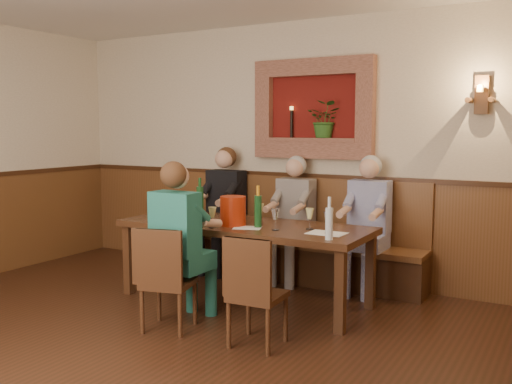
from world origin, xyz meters
TOP-DOWN VIEW (x-y plane):
  - ground_plane at (0.00, 0.00)m, footprint 6.00×6.00m
  - room_shell at (0.00, 0.00)m, footprint 6.04×6.04m
  - wainscoting at (0.00, -0.00)m, footprint 6.02×6.02m
  - wall_niche at (0.24, 2.94)m, footprint 1.36×0.30m
  - wall_sconce at (1.90, 2.93)m, footprint 0.25×0.20m
  - dining_table at (0.00, 1.85)m, footprint 2.40×0.90m
  - bench at (0.00, 2.79)m, footprint 3.00×0.45m
  - chair_near_left at (-0.14, 0.87)m, footprint 0.47×0.47m
  - chair_near_right at (0.67, 0.93)m, footprint 0.40×0.40m
  - person_bench_left at (-0.80, 2.69)m, footprint 0.42×0.52m
  - person_bench_mid at (0.09, 2.69)m, footprint 0.39×0.48m
  - person_bench_right at (0.91, 2.69)m, footprint 0.40×0.49m
  - person_chair_front at (-0.14, 1.07)m, footprint 0.40×0.49m
  - spittoon_bucket at (-0.04, 1.71)m, footprint 0.29×0.29m
  - wine_bottle_green_a at (0.22, 1.73)m, footprint 0.09×0.09m
  - wine_bottle_green_b at (-0.63, 2.02)m, footprint 0.09×0.09m
  - water_bottle at (0.99, 1.53)m, footprint 0.08×0.08m
  - tasting_sheet_a at (-0.77, 1.71)m, footprint 0.30×0.23m
  - tasting_sheet_b at (0.15, 1.66)m, footprint 0.30×0.26m
  - tasting_sheet_c at (0.87, 1.77)m, footprint 0.32×0.23m
  - tasting_sheet_d at (-0.46, 1.57)m, footprint 0.28×0.21m
  - wine_glass_0 at (0.14, 1.90)m, footprint 0.08×0.08m
  - wine_glass_1 at (-0.12, 1.50)m, footprint 0.08×0.08m
  - wine_glass_2 at (-0.90, 1.65)m, footprint 0.08×0.08m
  - wine_glass_3 at (0.67, 1.87)m, footprint 0.08×0.08m
  - wine_glass_4 at (-0.24, 1.93)m, footprint 0.08×0.08m
  - wine_glass_5 at (0.89, 1.76)m, footprint 0.08×0.08m
  - wine_glass_6 at (-0.48, 1.69)m, footprint 0.08×0.08m
  - wine_glass_7 at (-0.00, 1.75)m, footprint 0.08×0.08m
  - wine_glass_8 at (0.42, 1.69)m, footprint 0.08×0.08m
  - wine_glass_9 at (-0.75, 1.91)m, footprint 0.08×0.08m

SIDE VIEW (x-z plane):
  - ground_plane at x=0.00m, z-range 0.00..0.00m
  - chair_near_right at x=0.67m, z-range -0.18..0.68m
  - chair_near_left at x=-0.14m, z-range -0.18..0.68m
  - bench at x=0.00m, z-range -0.23..0.88m
  - person_bench_mid at x=0.09m, z-range -0.12..1.23m
  - person_bench_right at x=0.91m, z-range -0.12..1.26m
  - person_chair_front at x=-0.14m, z-range -0.12..1.26m
  - wainscoting at x=0.00m, z-range 0.01..1.16m
  - person_bench_left at x=-0.80m, z-range -0.12..1.31m
  - dining_table at x=0.00m, z-range 0.30..1.05m
  - tasting_sheet_a at x=-0.77m, z-range 0.75..0.75m
  - tasting_sheet_b at x=0.15m, z-range 0.75..0.75m
  - tasting_sheet_c at x=0.87m, z-range 0.75..0.75m
  - tasting_sheet_d at x=-0.46m, z-range 0.75..0.75m
  - wine_glass_0 at x=0.14m, z-range 0.75..0.94m
  - wine_glass_1 at x=-0.12m, z-range 0.75..0.94m
  - wine_glass_2 at x=-0.90m, z-range 0.75..0.94m
  - wine_glass_3 at x=0.67m, z-range 0.75..0.94m
  - wine_glass_4 at x=-0.24m, z-range 0.75..0.94m
  - wine_glass_5 at x=0.89m, z-range 0.75..0.94m
  - wine_glass_6 at x=-0.48m, z-range 0.75..0.94m
  - wine_glass_7 at x=0.00m, z-range 0.75..0.94m
  - wine_glass_8 at x=0.42m, z-range 0.75..0.94m
  - wine_glass_9 at x=-0.75m, z-range 0.75..0.94m
  - spittoon_bucket at x=-0.04m, z-range 0.75..1.02m
  - water_bottle at x=0.99m, z-range 0.72..1.06m
  - wine_bottle_green_a at x=0.22m, z-range 0.71..1.10m
  - wine_bottle_green_b at x=-0.63m, z-range 0.71..1.11m
  - wall_niche at x=0.24m, z-range 1.28..2.34m
  - room_shell at x=0.00m, z-range 0.48..3.30m
  - wall_sconce at x=1.90m, z-range 1.77..2.12m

